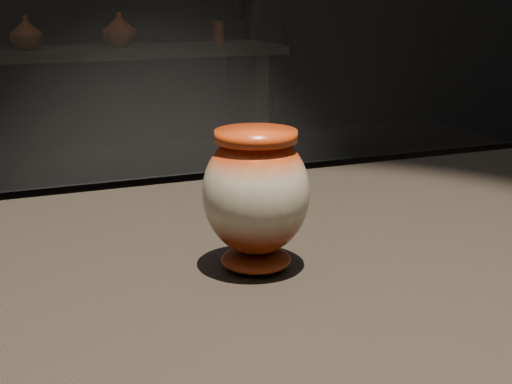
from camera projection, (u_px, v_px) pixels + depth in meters
main_vase at (256, 195)px, 0.79m from camera, size 0.13×0.13×0.16m
back_shelf at (111, 93)px, 4.15m from camera, size 2.00×0.60×0.90m
back_vase_left at (26, 33)px, 3.84m from camera, size 0.22×0.22×0.18m
back_vase_mid at (119, 29)px, 4.09m from camera, size 0.26×0.26×0.19m
back_vase_right at (218, 33)px, 4.28m from camera, size 0.07×0.07×0.14m
visitor at (264, 31)px, 5.40m from camera, size 0.80×0.75×1.84m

